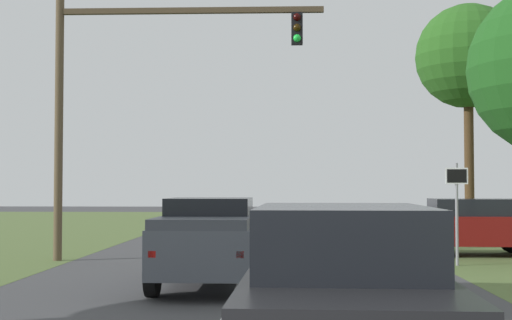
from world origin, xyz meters
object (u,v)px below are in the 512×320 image
(red_suv_near, at_px, (344,295))
(crossing_suv_far, at_px, (473,225))
(extra_tree_1, at_px, (468,57))
(keep_moving_sign, at_px, (457,200))
(traffic_light, at_px, (128,81))
(pickup_truck_lead, at_px, (211,240))

(red_suv_near, xyz_separation_m, crossing_suv_far, (5.24, 14.64, -0.08))
(red_suv_near, xyz_separation_m, extra_tree_1, (6.52, 19.88, 6.07))
(red_suv_near, bearing_deg, keep_moving_sign, 71.02)
(red_suv_near, relative_size, crossing_suv_far, 0.93)
(red_suv_near, distance_m, extra_tree_1, 21.78)
(red_suv_near, distance_m, keep_moving_sign, 12.47)
(crossing_suv_far, xyz_separation_m, extra_tree_1, (1.27, 5.24, 6.16))
(traffic_light, bearing_deg, crossing_suv_far, 10.99)
(pickup_truck_lead, relative_size, keep_moving_sign, 1.88)
(red_suv_near, height_order, keep_moving_sign, keep_moving_sign)
(crossing_suv_far, height_order, extra_tree_1, extra_tree_1)
(pickup_truck_lead, distance_m, extra_tree_1, 16.17)
(red_suv_near, height_order, crossing_suv_far, red_suv_near)
(red_suv_near, distance_m, traffic_light, 14.22)
(pickup_truck_lead, height_order, traffic_light, traffic_light)
(pickup_truck_lead, distance_m, keep_moving_sign, 7.48)
(pickup_truck_lead, bearing_deg, extra_tree_1, 54.61)
(pickup_truck_lead, xyz_separation_m, traffic_light, (-2.90, 4.97, 4.16))
(red_suv_near, xyz_separation_m, traffic_light, (-5.05, 12.64, 4.14))
(traffic_light, height_order, keep_moving_sign, traffic_light)
(pickup_truck_lead, distance_m, crossing_suv_far, 10.16)
(keep_moving_sign, bearing_deg, traffic_light, 174.58)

